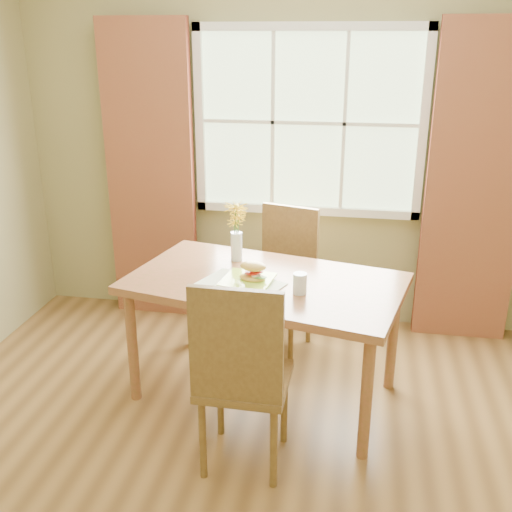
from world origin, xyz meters
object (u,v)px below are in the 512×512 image
Objects in this scene: flower_vase at (236,225)px; chair_far at (283,272)px; croissant_sandwich at (253,272)px; dining_table at (265,292)px; water_glass at (300,284)px; chair_near at (241,372)px.

chair_far is at bearing 56.57° from flower_vase.
dining_table is at bearing 60.46° from croissant_sandwich.
dining_table is 1.73× the size of chair_far.
water_glass is at bearing -22.99° from dining_table.
flower_vase is (-0.22, 1.00, 0.41)m from chair_near.
chair_near is (-0.00, -0.71, -0.10)m from dining_table.
water_glass is (0.19, -0.82, 0.27)m from chair_far.
dining_table is 10.20× the size of croissant_sandwich.
chair_near reaches higher than water_glass.
chair_far reaches higher than dining_table.
chair_near is 9.07× the size of water_glass.
chair_far is 8.54× the size of water_glass.
croissant_sandwich is at bearing -113.75° from dining_table.
croissant_sandwich reaches higher than dining_table.
chair_near is at bearing -77.31° from flower_vase.
dining_table is at bearing -76.32° from chair_far.
flower_vase is (-0.25, -0.38, 0.45)m from chair_far.
dining_table is 14.75× the size of water_glass.
chair_near reaches higher than croissant_sandwich.
dining_table is at bearing 144.33° from water_glass.
croissant_sandwich is 0.43m from flower_vase.
water_glass reaches higher than dining_table.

